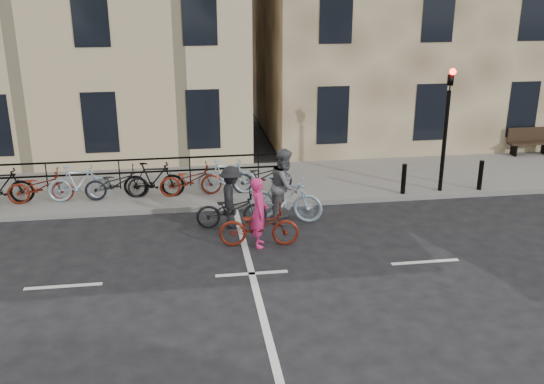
{
  "coord_description": "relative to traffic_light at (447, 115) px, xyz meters",
  "views": [
    {
      "loc": [
        -1.33,
        -11.92,
        6.06
      ],
      "look_at": [
        0.78,
        2.23,
        1.1
      ],
      "focal_mm": 40.0,
      "sensor_mm": 36.0,
      "label": 1
    }
  ],
  "objects": [
    {
      "name": "cyclist_pink",
      "position": [
        -5.84,
        -2.85,
        -1.86
      ],
      "size": [
        1.99,
        0.86,
        1.72
      ],
      "rotation": [
        0.0,
        0.0,
        1.47
      ],
      "color": "maroon",
      "rests_on": "ground"
    },
    {
      "name": "cyclist_dark",
      "position": [
        -6.4,
        -1.57,
        -1.81
      ],
      "size": [
        1.85,
        1.06,
        1.64
      ],
      "rotation": [
        0.0,
        0.0,
        1.57
      ],
      "color": "black",
      "rests_on": "ground"
    },
    {
      "name": "traffic_light",
      "position": [
        0.0,
        0.0,
        0.0
      ],
      "size": [
        0.18,
        0.3,
        3.9
      ],
      "color": "black",
      "rests_on": "sidewalk"
    },
    {
      "name": "ground",
      "position": [
        -6.2,
        -4.34,
        -2.45
      ],
      "size": [
        120.0,
        120.0,
        0.0
      ],
      "primitive_type": "plane",
      "color": "black",
      "rests_on": "ground"
    },
    {
      "name": "cyclist_grey",
      "position": [
        -4.96,
        -1.34,
        -1.65
      ],
      "size": [
        2.12,
        1.32,
        1.99
      ],
      "rotation": [
        0.0,
        0.0,
        1.18
      ],
      "color": "#94B0C2",
      "rests_on": "ground"
    },
    {
      "name": "sidewalk",
      "position": [
        -10.2,
        1.66,
        -2.38
      ],
      "size": [
        46.0,
        4.0,
        0.15
      ],
      "primitive_type": "cube",
      "color": "slate",
      "rests_on": "ground"
    },
    {
      "name": "parked_bikes",
      "position": [
        -9.5,
        0.7,
        -1.81
      ],
      "size": [
        10.4,
        1.23,
        1.05
      ],
      "color": "black",
      "rests_on": "sidewalk"
    },
    {
      "name": "bollard_west",
      "position": [
        1.2,
        -0.09,
        -1.85
      ],
      "size": [
        0.14,
        0.14,
        0.9
      ],
      "primitive_type": "cylinder",
      "color": "black",
      "rests_on": "sidewalk"
    },
    {
      "name": "bollard_east",
      "position": [
        -1.2,
        -0.09,
        -1.85
      ],
      "size": [
        0.14,
        0.14,
        0.9
      ],
      "primitive_type": "cylinder",
      "color": "black",
      "rests_on": "sidewalk"
    },
    {
      "name": "bench",
      "position": [
        4.8,
        3.39,
        -1.78
      ],
      "size": [
        1.6,
        0.41,
        0.97
      ],
      "color": "black",
      "rests_on": "sidewalk"
    }
  ]
}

